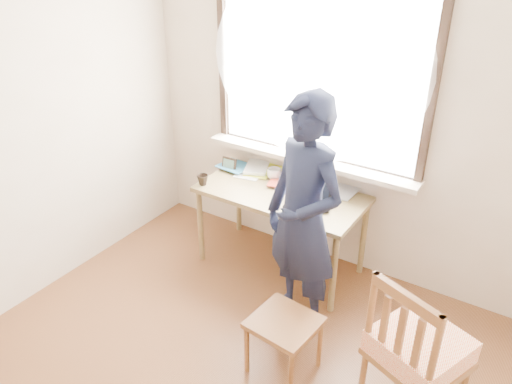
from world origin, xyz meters
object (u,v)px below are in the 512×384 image
Objects in this scene: laptop at (309,197)px; side_chair at (417,350)px; mug_dark at (203,180)px; person at (303,219)px; work_chair at (284,328)px; desk at (281,200)px; mug_white at (274,174)px.

laptop is 0.34× the size of side_chair.
mug_dark is at bearing -166.93° from laptop.
person is (1.07, -0.27, 0.11)m from mug_dark.
person reaches higher than work_chair.
desk is 1.19m from work_chair.
side_chair reaches higher than laptop.
laptop reaches higher than work_chair.
side_chair reaches higher than work_chair.
side_chair reaches higher than mug_white.
work_chair is at bearing -58.43° from desk.
desk is at bearing 172.61° from laptop.
side_chair is at bearing 5.94° from work_chair.
person is at bearing -47.58° from desk.
mug_dark is 1.48m from work_chair.
mug_white reaches higher than desk.
mug_white is 1.91m from side_chair.
mug_white is at bearing 154.96° from laptop.
work_chair is at bearing -174.06° from side_chair.
laptop is at bearing 142.84° from side_chair.
desk is at bearing 152.08° from person.
side_chair is (2.01, -0.66, -0.23)m from mug_dark.
mug_white is (-0.44, 0.20, -0.00)m from laptop.
person is (-0.94, 0.39, 0.34)m from side_chair.
laptop is 0.79× the size of work_chair.
side_chair is at bearing -37.16° from laptop.
desk is at bearing 21.30° from mug_dark.
desk is 0.27m from mug_white.
side_chair is at bearing -2.83° from person.
desk is 11.15× the size of mug_white.
side_chair is at bearing -18.03° from mug_dark.
person reaches higher than mug_white.
mug_dark is at bearing -158.70° from desk.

